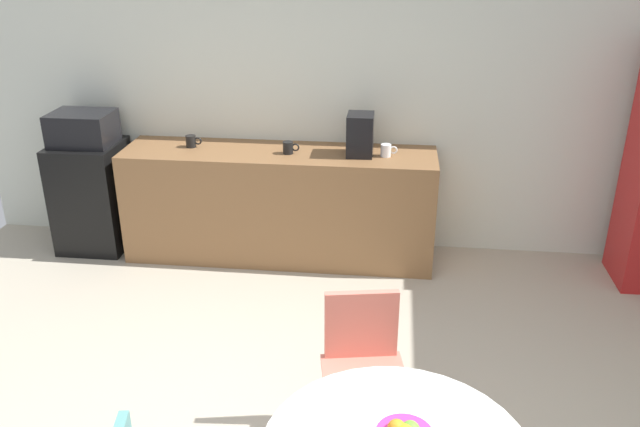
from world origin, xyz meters
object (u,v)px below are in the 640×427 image
chair_coral (363,354)px  mug_green (386,150)px  mini_fridge (93,196)px  coffee_maker (360,135)px  microwave (83,128)px  mug_red (289,148)px  mug_white (191,141)px

chair_coral → mug_green: bearing=88.4°
mini_fridge → coffee_maker: 2.30m
mug_green → microwave: bearing=179.6°
coffee_maker → microwave: bearing=180.0°
mug_green → mug_red: (-0.75, -0.02, 0.00)m
mini_fridge → chair_coral: (2.37, -2.05, 0.07)m
mug_white → coffee_maker: (1.35, -0.04, 0.11)m
chair_coral → mug_white: size_ratio=6.43×
chair_coral → mug_red: 2.17m
chair_coral → mug_red: (-0.70, 2.01, 0.43)m
mug_red → mug_white: bearing=174.6°
microwave → chair_coral: microwave is taller
microwave → mug_red: size_ratio=3.72×
mug_green → mug_red: 0.75m
chair_coral → mug_green: 2.08m
mug_white → mug_red: (0.80, -0.08, 0.00)m
mini_fridge → coffee_maker: size_ratio=2.83×
mini_fridge → mug_red: 1.75m
mini_fridge → mug_green: (2.43, -0.02, 0.49)m
mug_red → coffee_maker: 0.56m
microwave → mini_fridge: bearing=0.0°
microwave → mug_red: microwave is taller
microwave → mug_green: microwave is taller
mini_fridge → chair_coral: 3.14m
mug_green → coffee_maker: coffee_maker is taller
mini_fridge → chair_coral: mini_fridge is taller
mini_fridge → coffee_maker: bearing=0.0°
chair_coral → coffee_maker: size_ratio=2.59×
microwave → mug_white: (0.88, 0.04, -0.09)m
mini_fridge → microwave: bearing=180.0°
mug_white → chair_coral: bearing=-54.4°
microwave → mug_white: size_ratio=3.72×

